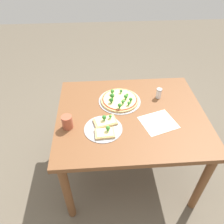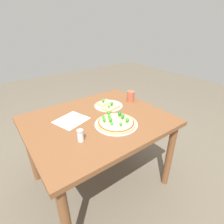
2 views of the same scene
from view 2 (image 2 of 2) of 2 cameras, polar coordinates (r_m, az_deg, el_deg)
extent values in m
plane|color=brown|center=(1.86, -3.86, -21.17)|extent=(8.00, 8.00, 0.00)
cube|color=brown|center=(1.43, -4.71, -2.90)|extent=(1.10, 0.91, 0.04)
cylinder|color=brown|center=(2.12, 1.06, -2.62)|extent=(0.06, 0.06, 0.66)
cylinder|color=brown|center=(1.81, -24.96, -11.79)|extent=(0.06, 0.06, 0.66)
cylinder|color=brown|center=(1.69, 18.20, -13.44)|extent=(0.06, 0.06, 0.66)
cylinder|color=brown|center=(1.26, -14.70, -31.69)|extent=(0.06, 0.06, 0.66)
cylinder|color=#A3A3A8|center=(1.34, 1.39, -3.90)|extent=(0.33, 0.33, 0.00)
cylinder|color=tan|center=(1.34, 1.39, -3.57)|extent=(0.30, 0.30, 0.01)
cylinder|color=#A82D1E|center=(1.33, 1.39, -3.28)|extent=(0.27, 0.27, 0.00)
cylinder|color=#F4DB8E|center=(1.33, 1.40, -3.17)|extent=(0.26, 0.26, 0.00)
sphere|color=#479338|center=(1.35, -0.91, -1.34)|extent=(0.03, 0.03, 0.03)
cylinder|color=#51973E|center=(1.36, -0.90, -1.99)|extent=(0.01, 0.01, 0.01)
sphere|color=#337A2D|center=(1.34, 3.48, -1.31)|extent=(0.03, 0.03, 0.03)
cylinder|color=#3F8136|center=(1.36, 3.45, -2.14)|extent=(0.02, 0.02, 0.02)
sphere|color=#3D8933|center=(1.40, -1.04, -0.14)|extent=(0.03, 0.03, 0.03)
cylinder|color=#488E3A|center=(1.41, -1.03, -0.85)|extent=(0.01, 0.01, 0.01)
sphere|color=#479338|center=(1.27, -0.11, -3.75)|extent=(0.02, 0.02, 0.02)
cylinder|color=#51973E|center=(1.28, -0.11, -4.25)|extent=(0.01, 0.01, 0.01)
sphere|color=#3D8933|center=(1.30, -0.50, -2.43)|extent=(0.03, 0.03, 0.03)
cylinder|color=#488E3A|center=(1.31, -0.50, -3.23)|extent=(0.01, 0.01, 0.01)
sphere|color=#3D8933|center=(1.30, 5.03, -2.52)|extent=(0.03, 0.03, 0.03)
cylinder|color=#488E3A|center=(1.31, 4.99, -3.29)|extent=(0.01, 0.01, 0.01)
sphere|color=#286B23|center=(1.39, 2.46, -0.47)|extent=(0.03, 0.03, 0.03)
cylinder|color=#37742D|center=(1.40, 2.45, -1.20)|extent=(0.01, 0.01, 0.01)
sphere|color=#3D8933|center=(1.35, -2.83, -1.62)|extent=(0.02, 0.02, 0.02)
cylinder|color=#488E3A|center=(1.36, -2.81, -2.21)|extent=(0.01, 0.01, 0.01)
sphere|color=#3D8933|center=(1.26, 2.87, -3.91)|extent=(0.02, 0.02, 0.02)
cylinder|color=#488E3A|center=(1.27, 2.85, -4.52)|extent=(0.01, 0.01, 0.01)
sphere|color=#3D8933|center=(1.31, -2.58, -2.49)|extent=(0.03, 0.03, 0.03)
cylinder|color=#488E3A|center=(1.32, -2.56, -3.17)|extent=(0.01, 0.01, 0.01)
cylinder|color=#A3A3A8|center=(1.63, -1.14, 2.09)|extent=(0.26, 0.26, 0.00)
cube|color=tan|center=(1.66, -2.45, 2.97)|extent=(0.14, 0.10, 0.02)
cube|color=#F4DB8E|center=(1.65, -2.46, 3.29)|extent=(0.12, 0.09, 0.00)
sphere|color=#3D8933|center=(1.62, -2.90, 3.85)|extent=(0.03, 0.03, 0.03)
cylinder|color=#488E3A|center=(1.63, -2.89, 3.23)|extent=(0.01, 0.01, 0.01)
cube|color=tan|center=(1.57, -0.42, 1.54)|extent=(0.18, 0.14, 0.02)
cube|color=#F4DB8E|center=(1.57, -0.42, 1.87)|extent=(0.15, 0.11, 0.00)
sphere|color=#337A2D|center=(1.56, -0.12, 2.79)|extent=(0.03, 0.03, 0.03)
cylinder|color=#3F8136|center=(1.56, -0.12, 2.15)|extent=(0.01, 0.01, 0.01)
sphere|color=#479338|center=(1.52, -1.09, 1.95)|extent=(0.02, 0.02, 0.02)
cylinder|color=#51973E|center=(1.53, -1.09, 1.46)|extent=(0.01, 0.01, 0.01)
cylinder|color=#AD5138|center=(1.72, 6.10, 5.17)|extent=(0.07, 0.07, 0.10)
cylinder|color=silver|center=(1.17, -10.25, -7.87)|extent=(0.04, 0.04, 0.07)
cylinder|color=#B2B2B7|center=(1.14, -10.43, -6.15)|extent=(0.04, 0.04, 0.01)
cube|color=silver|center=(1.43, -13.16, -2.60)|extent=(0.29, 0.27, 0.00)
camera|label=1|loc=(2.44, -19.08, 35.31)|focal=35.00mm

